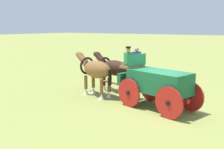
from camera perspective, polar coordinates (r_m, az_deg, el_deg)
ground_plane at (r=12.53m, az=9.72°, el=-7.13°), size 220.00×220.00×0.00m
show_wagon at (r=12.34m, az=9.25°, el=-1.60°), size 5.84×2.44×2.75m
draft_horse_near at (r=14.37m, az=-3.52°, el=0.91°), size 2.92×1.38×2.27m
draft_horse_off at (r=15.22m, az=0.30°, el=1.22°), size 2.99×1.32×2.20m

